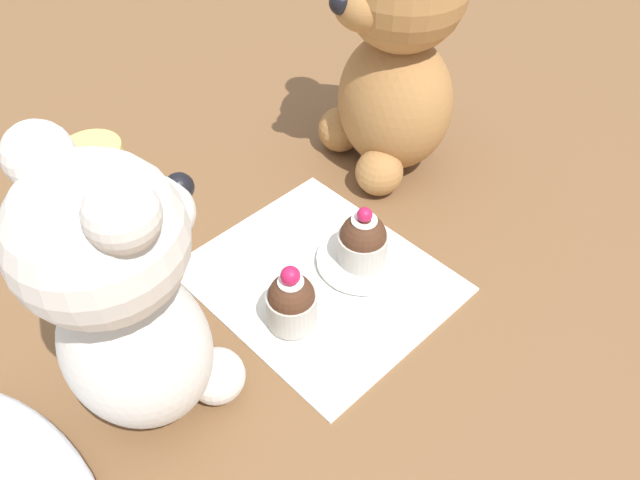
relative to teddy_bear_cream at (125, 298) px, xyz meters
The scene contains 9 objects.
ground_plane 0.22m from the teddy_bear_cream, 91.97° to the right, with size 4.00×4.00×0.00m, color brown.
knitted_placemat 0.22m from the teddy_bear_cream, 91.97° to the right, with size 0.23×0.20×0.01m, color silver.
teddy_bear_cream is the anchor object (origin of this frame).
teddy_bear_tan 0.38m from the teddy_bear_cream, 78.45° to the right, with size 0.17×0.16×0.28m.
cupcake_near_cream_bear 0.16m from the teddy_bear_cream, 101.84° to the right, with size 0.05×0.05×0.07m.
saucer_plate 0.25m from the teddy_bear_cream, 95.20° to the right, with size 0.09×0.09×0.01m, color white.
cupcake_near_tan_bear 0.24m from the teddy_bear_cream, 95.20° to the right, with size 0.05×0.05×0.07m.
juice_glass 0.27m from the teddy_bear_cream, 21.63° to the right, with size 0.06×0.06×0.07m, color #EADB66.
teaspoon 0.20m from the teddy_bear_cream, 15.33° to the right, with size 0.10×0.01×0.01m, color silver.
Camera 1 is at (-0.29, 0.28, 0.46)m, focal length 35.00 mm.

